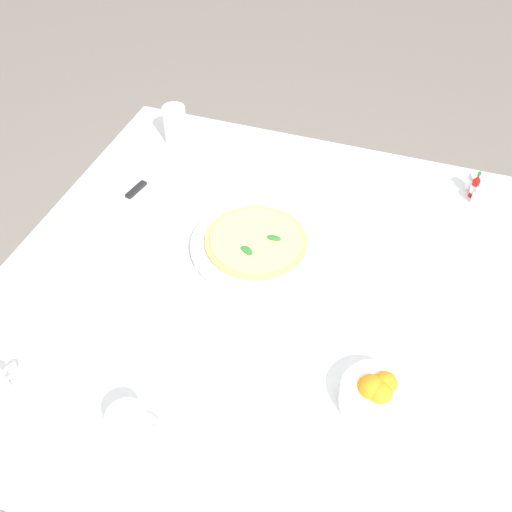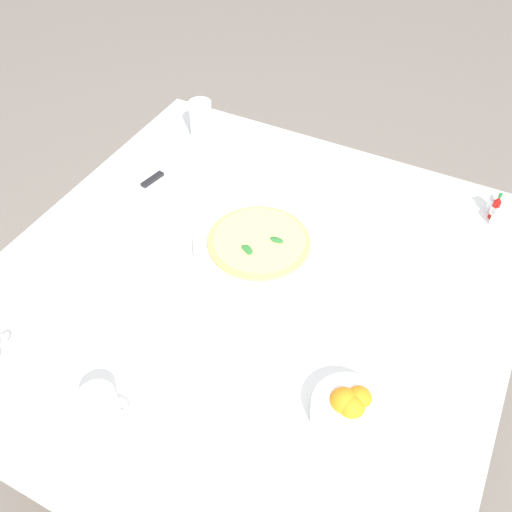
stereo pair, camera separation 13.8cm
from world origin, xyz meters
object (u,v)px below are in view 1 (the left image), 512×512
object	(u,v)px
coffee_cup_left_edge	(129,425)
dinner_knife	(147,180)
pizza_plate	(256,245)
napkin_folded	(147,184)
citrus_bowl	(377,395)
pizza	(256,241)
salt_shaker	(471,182)
water_glass_near_right	(176,127)
hot_sauce_bottle	(475,186)
pepper_shaker	(477,196)

from	to	relation	value
coffee_cup_left_edge	dinner_knife	xyz separation A→B (m)	(0.68, 0.30, -0.01)
pizza_plate	napkin_folded	bearing A→B (deg)	70.62
coffee_cup_left_edge	citrus_bowl	bearing A→B (deg)	-63.26
pizza	coffee_cup_left_edge	bearing A→B (deg)	173.25
napkin_folded	dinner_knife	world-z (taller)	dinner_knife
coffee_cup_left_edge	salt_shaker	size ratio (longest dim) A/B	2.33
pizza	coffee_cup_left_edge	xyz separation A→B (m)	(-0.55, 0.07, 0.01)
napkin_folded	salt_shaker	world-z (taller)	salt_shaker
coffee_cup_left_edge	water_glass_near_right	distance (m)	0.96
napkin_folded	dinner_knife	bearing A→B (deg)	5.64
coffee_cup_left_edge	salt_shaker	distance (m)	1.12
napkin_folded	coffee_cup_left_edge	bearing A→B (deg)	-139.37
napkin_folded	hot_sauce_bottle	size ratio (longest dim) A/B	2.99
pizza_plate	napkin_folded	size ratio (longest dim) A/B	1.34
water_glass_near_right	hot_sauce_bottle	xyz separation A→B (m)	(0.03, -0.88, -0.02)
hot_sauce_bottle	pepper_shaker	size ratio (longest dim) A/B	1.48
salt_shaker	water_glass_near_right	bearing A→B (deg)	93.68
pizza_plate	coffee_cup_left_edge	world-z (taller)	coffee_cup_left_edge
salt_shaker	citrus_bowl	bearing A→B (deg)	170.45
napkin_folded	pepper_shaker	bearing A→B (deg)	-58.84
citrus_bowl	pepper_shaker	distance (m)	0.71
hot_sauce_bottle	pepper_shaker	bearing A→B (deg)	-160.35
pizza_plate	pepper_shaker	bearing A→B (deg)	-54.97
pizza_plate	pizza	xyz separation A→B (m)	(-0.00, -0.00, 0.01)
pepper_shaker	napkin_folded	bearing A→B (deg)	104.56
water_glass_near_right	pizza	bearing A→B (deg)	-133.23
water_glass_near_right	citrus_bowl	xyz separation A→B (m)	(-0.69, -0.75, -0.03)
pizza_plate	dinner_knife	world-z (taller)	dinner_knife
pizza_plate	pepper_shaker	size ratio (longest dim) A/B	5.91
pizza_plate	coffee_cup_left_edge	xyz separation A→B (m)	(-0.55, 0.07, 0.02)
pepper_shaker	pizza	bearing A→B (deg)	125.06
napkin_folded	citrus_bowl	xyz separation A→B (m)	(-0.46, -0.74, 0.02)
hot_sauce_bottle	salt_shaker	distance (m)	0.03
citrus_bowl	hot_sauce_bottle	world-z (taller)	hot_sauce_bottle
pizza	coffee_cup_left_edge	size ratio (longest dim) A/B	1.97
pizza	hot_sauce_bottle	bearing A→B (deg)	-52.34
dinner_knife	hot_sauce_bottle	xyz separation A→B (m)	(0.25, -0.87, 0.01)
dinner_knife	citrus_bowl	xyz separation A→B (m)	(-0.47, -0.73, 0.00)
pizza	pepper_shaker	world-z (taller)	pepper_shaker
coffee_cup_left_edge	dinner_knife	bearing A→B (deg)	23.91
coffee_cup_left_edge	pizza_plate	bearing A→B (deg)	-6.74
water_glass_near_right	salt_shaker	distance (m)	0.88
pizza_plate	coffee_cup_left_edge	size ratio (longest dim) A/B	2.54
pizza	napkin_folded	size ratio (longest dim) A/B	1.04
dinner_knife	citrus_bowl	distance (m)	0.87
pizza	water_glass_near_right	world-z (taller)	water_glass_near_right
coffee_cup_left_edge	hot_sauce_bottle	world-z (taller)	hot_sauce_bottle
dinner_knife	pizza	bearing A→B (deg)	-98.88
pizza	salt_shaker	size ratio (longest dim) A/B	4.60
pizza_plate	dinner_knife	xyz separation A→B (m)	(0.13, 0.37, 0.01)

